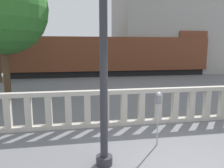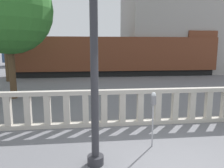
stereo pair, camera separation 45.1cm
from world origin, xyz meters
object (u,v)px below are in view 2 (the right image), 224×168
at_px(lamppost, 94,30).
at_px(tree_left, 4,23).
at_px(parking_meter, 153,104).
at_px(train_near, 119,56).
at_px(train_far, 97,53).
at_px(tree_right, 8,10).

distance_m(lamppost, tree_left, 14.61).
bearing_deg(parking_meter, lamppost, -154.23).
distance_m(parking_meter, train_near, 15.25).
relative_size(lamppost, train_far, 0.20).
xyz_separation_m(train_far, tree_right, (-5.29, -21.54, 2.66)).
distance_m(parking_meter, train_far, 27.84).
xyz_separation_m(parking_meter, train_near, (1.28, 15.18, 0.72)).
height_order(train_far, tree_left, tree_left).
bearing_deg(train_far, lamppost, -92.66).
bearing_deg(parking_meter, tree_left, 122.26).
height_order(parking_meter, tree_right, tree_right).
xyz_separation_m(train_far, tree_left, (-7.60, -15.46, 2.66)).
distance_m(parking_meter, tree_left, 14.99).
distance_m(lamppost, train_near, 16.21).
relative_size(train_near, tree_left, 2.95).
height_order(lamppost, tree_left, tree_left).
height_order(train_near, tree_right, tree_right).
bearing_deg(lamppost, tree_left, 115.56).
bearing_deg(train_near, train_far, 96.74).
relative_size(lamppost, tree_left, 0.82).
height_order(parking_meter, train_far, train_far).
bearing_deg(tree_right, train_near, 52.66).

